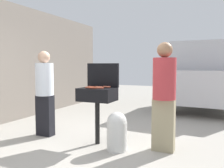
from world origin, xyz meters
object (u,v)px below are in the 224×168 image
at_px(hot_dog_7, 93,88).
at_px(parked_minivan, 207,75).
at_px(hot_dog_4, 91,87).
at_px(propane_tank, 117,130).
at_px(hot_dog_3, 99,87).
at_px(person_left, 45,90).
at_px(person_right, 164,93).
at_px(bbq_grill, 97,97).
at_px(hot_dog_1, 89,88).
at_px(hot_dog_6, 99,88).
at_px(hot_dog_2, 92,87).
at_px(hot_dog_5, 100,88).
at_px(hot_dog_0, 107,87).

bearing_deg(hot_dog_7, parked_minivan, 72.04).
height_order(hot_dog_4, hot_dog_7, same).
bearing_deg(propane_tank, hot_dog_3, 152.75).
height_order(hot_dog_3, person_left, person_left).
bearing_deg(parked_minivan, person_right, 88.48).
distance_m(hot_dog_4, person_right, 1.22).
relative_size(bbq_grill, hot_dog_1, 7.43).
xyz_separation_m(bbq_grill, hot_dog_4, (-0.09, -0.06, 0.16)).
xyz_separation_m(hot_dog_4, parked_minivan, (1.64, 4.73, 0.05)).
xyz_separation_m(hot_dog_4, hot_dog_6, (0.18, -0.03, 0.00)).
distance_m(hot_dog_4, hot_dog_6, 0.18).
bearing_deg(hot_dog_2, person_right, 3.54).
bearing_deg(hot_dog_6, parked_minivan, 72.96).
relative_size(hot_dog_2, hot_dog_4, 1.00).
bearing_deg(hot_dog_1, hot_dog_3, 54.53).
bearing_deg(hot_dog_5, propane_tank, -21.84).
height_order(propane_tank, person_left, person_left).
height_order(hot_dog_1, parked_minivan, parked_minivan).
distance_m(person_right, parked_minivan, 4.58).
height_order(bbq_grill, hot_dog_7, hot_dog_7).
height_order(hot_dog_5, person_left, person_left).
height_order(hot_dog_3, hot_dog_6, same).
bearing_deg(hot_dog_3, person_right, 3.52).
bearing_deg(bbq_grill, hot_dog_0, 50.79).
bearing_deg(parked_minivan, propane_tank, 81.00).
relative_size(hot_dog_1, hot_dog_3, 1.00).
relative_size(hot_dog_1, hot_dog_6, 1.00).
height_order(bbq_grill, hot_dog_1, hot_dog_1).
bearing_deg(person_left, hot_dog_7, -6.73).
xyz_separation_m(hot_dog_0, hot_dog_2, (-0.24, -0.10, 0.00)).
relative_size(hot_dog_6, person_right, 0.08).
relative_size(hot_dog_0, parked_minivan, 0.03).
bearing_deg(hot_dog_4, hot_dog_1, -101.91).
distance_m(bbq_grill, person_right, 1.12).
bearing_deg(bbq_grill, hot_dog_2, 164.27).
bearing_deg(propane_tank, person_left, 172.21).
bearing_deg(hot_dog_5, hot_dog_3, 130.65).
height_order(hot_dog_3, person_right, person_right).
xyz_separation_m(hot_dog_0, person_left, (-1.26, -0.10, -0.10)).
height_order(bbq_grill, propane_tank, bbq_grill).
bearing_deg(hot_dog_6, hot_dog_1, -175.73).
xyz_separation_m(hot_dog_5, parked_minivan, (1.48, 4.70, 0.05)).
relative_size(hot_dog_0, hot_dog_1, 1.00).
distance_m(hot_dog_5, hot_dog_6, 0.07).
distance_m(hot_dog_0, hot_dog_4, 0.29).
bearing_deg(propane_tank, hot_dog_1, 172.95).
height_order(hot_dog_2, person_left, person_left).
relative_size(bbq_grill, person_right, 0.57).
height_order(hot_dog_4, parked_minivan, parked_minivan).
bearing_deg(hot_dog_2, person_left, 179.66).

